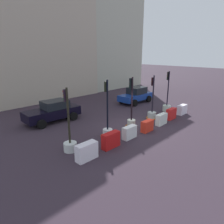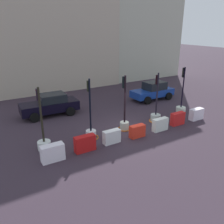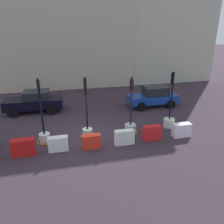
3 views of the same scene
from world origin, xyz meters
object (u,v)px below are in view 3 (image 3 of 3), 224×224
at_px(traffic_light_1, 44,132).
at_px(traffic_light_4, 169,118).
at_px(traffic_light_2, 87,125).
at_px(construction_barrier_3, 91,142).
at_px(car_blue_estate, 153,96).
at_px(traffic_light_3, 130,124).
at_px(construction_barrier_4, 124,137).
at_px(construction_barrier_2, 58,144).
at_px(construction_barrier_6, 181,130).
at_px(construction_barrier_5, 152,133).
at_px(construction_barrier_1, 23,147).
at_px(car_black_sedan, 34,102).

bearing_deg(traffic_light_1, traffic_light_4, 1.67).
distance_m(traffic_light_2, construction_barrier_3, 1.41).
bearing_deg(car_blue_estate, traffic_light_4, -98.34).
relative_size(traffic_light_3, construction_barrier_4, 3.25).
bearing_deg(construction_barrier_2, traffic_light_1, 121.76).
bearing_deg(construction_barrier_6, construction_barrier_5, 179.72).
xyz_separation_m(traffic_light_2, construction_barrier_1, (-3.40, -1.29, -0.29)).
height_order(traffic_light_4, car_black_sedan, traffic_light_4).
bearing_deg(traffic_light_2, construction_barrier_1, -159.22).
distance_m(traffic_light_3, construction_barrier_4, 1.57).
bearing_deg(construction_barrier_1, construction_barrier_2, 1.72).
distance_m(traffic_light_4, construction_barrier_4, 3.80).
bearing_deg(traffic_light_4, traffic_light_1, -178.33).
bearing_deg(construction_barrier_4, construction_barrier_2, 178.02).
xyz_separation_m(construction_barrier_1, construction_barrier_5, (6.93, 0.04, -0.01)).
distance_m(construction_barrier_5, car_black_sedan, 9.31).
bearing_deg(traffic_light_4, car_blue_estate, 81.66).
distance_m(traffic_light_2, construction_barrier_2, 2.13).
xyz_separation_m(construction_barrier_4, car_blue_estate, (4.05, 5.55, 0.39)).
xyz_separation_m(car_black_sedan, car_blue_estate, (9.23, -0.87, 0.00)).
bearing_deg(construction_barrier_5, construction_barrier_3, -178.00).
height_order(construction_barrier_5, construction_barrier_6, construction_barrier_5).
relative_size(construction_barrier_5, construction_barrier_6, 0.96).
bearing_deg(construction_barrier_4, construction_barrier_5, 3.94).
height_order(construction_barrier_1, construction_barrier_4, construction_barrier_1).
distance_m(traffic_light_1, construction_barrier_1, 1.59).
distance_m(construction_barrier_1, car_black_sedan, 6.36).
relative_size(construction_barrier_4, construction_barrier_6, 1.00).
height_order(construction_barrier_2, construction_barrier_5, construction_barrier_5).
xyz_separation_m(traffic_light_3, construction_barrier_4, (-0.78, -1.35, -0.12)).
height_order(traffic_light_1, construction_barrier_4, traffic_light_1).
distance_m(construction_barrier_2, construction_barrier_4, 3.56).
distance_m(traffic_light_3, traffic_light_4, 2.69).
bearing_deg(traffic_light_3, construction_barrier_6, -24.40).
relative_size(traffic_light_1, car_black_sedan, 0.85).
distance_m(traffic_light_2, construction_barrier_6, 5.54).
bearing_deg(traffic_light_1, traffic_light_2, 0.99).
bearing_deg(traffic_light_2, car_blue_estate, 35.30).
distance_m(traffic_light_2, traffic_light_3, 2.65).
distance_m(construction_barrier_4, construction_barrier_6, 3.53).
xyz_separation_m(construction_barrier_4, car_black_sedan, (-5.18, 6.42, 0.39)).
xyz_separation_m(traffic_light_3, construction_barrier_5, (0.89, -1.24, -0.09)).
distance_m(traffic_light_1, traffic_light_3, 5.08).
relative_size(traffic_light_3, construction_barrier_2, 3.39).
relative_size(traffic_light_4, construction_barrier_6, 3.36).
bearing_deg(construction_barrier_3, construction_barrier_2, 175.69).
xyz_separation_m(construction_barrier_2, car_black_sedan, (-1.62, 6.29, 0.41)).
bearing_deg(car_blue_estate, construction_barrier_5, -113.70).
bearing_deg(traffic_light_3, traffic_light_1, -179.66).
xyz_separation_m(traffic_light_4, construction_barrier_5, (-1.80, -1.43, -0.15)).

